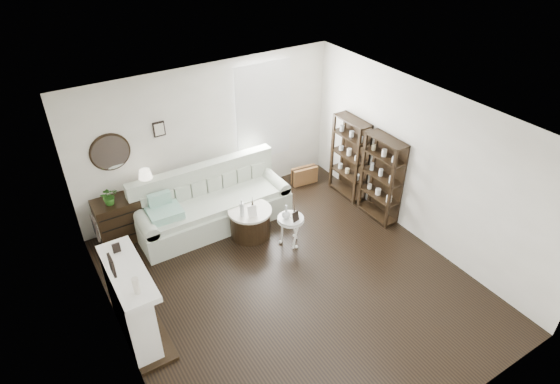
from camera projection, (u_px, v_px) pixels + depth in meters
room at (246, 116)px, 8.62m from camera, size 5.50×5.50×5.50m
fireplace at (132, 306)px, 6.16m from camera, size 0.50×1.40×1.84m
shelf_unit_far at (349, 158)px, 8.95m from camera, size 0.30×0.80×1.60m
shelf_unit_near at (381, 179)px, 8.31m from camera, size 0.30×0.80×1.60m
sofa at (212, 206)px, 8.39m from camera, size 2.73×0.95×1.06m
quilt at (165, 213)px, 7.76m from camera, size 0.56×0.47×0.14m
suitcase at (304, 175)px, 9.60m from camera, size 0.55×0.24×0.36m
dresser at (132, 216)px, 8.06m from camera, size 1.19×0.51×0.79m
table_lamp at (146, 181)px, 7.88m from camera, size 0.33×0.33×0.41m
potted_plant at (109, 196)px, 7.59m from camera, size 0.30×0.26×0.31m
drum_table at (250, 222)px, 8.13m from camera, size 0.76×0.76×0.53m
pedestal_table at (291, 220)px, 7.81m from camera, size 0.45×0.45×0.54m
eiffel_drum at (252, 203)px, 8.02m from camera, size 0.11×0.11×0.17m
bottle_drum at (242, 208)px, 7.76m from camera, size 0.07×0.07×0.32m
card_frame_drum at (252, 211)px, 7.78m from camera, size 0.16×0.08×0.20m
eiffel_ped at (294, 210)px, 7.79m from camera, size 0.13×0.13×0.19m
flask_ped at (286, 212)px, 7.69m from camera, size 0.14×0.14×0.26m
card_frame_ped at (296, 216)px, 7.66m from camera, size 0.14×0.08×0.18m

